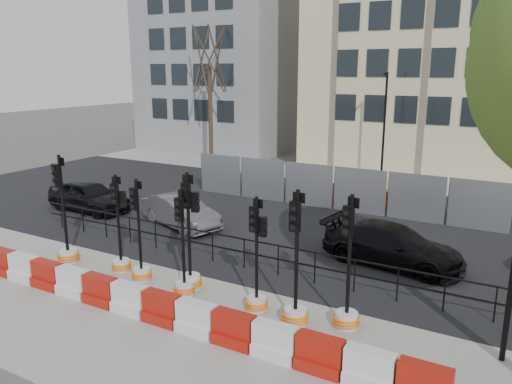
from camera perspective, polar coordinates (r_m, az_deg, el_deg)
The scene contains 22 objects.
ground at distance 15.08m, azimuth -3.71°, elevation -10.23°, with size 120.00×120.00×0.00m, color #51514C.
sidewalk_near at distance 12.93m, azimuth -11.20°, elevation -14.77°, with size 40.00×6.00×0.02m, color gray.
road at distance 20.91m, azimuth 6.79°, elevation -3.29°, with size 40.00×14.00×0.03m, color black.
sidewalk_far at distance 29.18m, azimuth 13.63°, elevation 1.34°, with size 40.00×4.00×0.02m, color gray.
building_grey at distance 39.84m, azimuth -3.58°, elevation 15.08°, with size 11.00×9.06×14.00m.
building_cream at distance 34.07m, azimuth 20.87°, elevation 17.82°, with size 15.00×10.06×18.00m.
kerb_railing at distance 15.76m, azimuth -1.36°, elevation -6.41°, with size 18.00×0.04×1.00m.
heras_fencing at distance 23.26m, azimuth 9.47°, elevation 0.09°, with size 14.33×1.72×2.00m.
lamp_post_far at distance 27.56m, azimuth 14.43°, elevation 7.35°, with size 0.12×0.56×6.00m.
tree_bare_far at distance 32.77m, azimuth -5.36°, elevation 14.71°, with size 2.00×2.00×9.00m.
barrier_row at distance 12.90m, azimuth -10.69°, elevation -13.04°, with size 13.60×0.50×0.80m.
traffic_signal_a at distance 17.33m, azimuth -20.85°, elevation -5.27°, with size 0.70×0.70×3.57m.
traffic_signal_b at distance 16.09m, azimuth -15.24°, elevation -6.30°, with size 0.61×0.61×3.09m.
traffic_signal_c at distance 15.31m, azimuth -13.06°, elevation -7.59°, with size 0.61×0.61×3.11m.
traffic_signal_d at distance 14.43m, azimuth -7.54°, elevation -7.95°, with size 0.67×0.67×3.42m.
traffic_signal_e at distance 14.15m, azimuth -8.25°, elevation -9.23°, with size 0.60×0.60×3.06m.
traffic_signal_f at distance 13.11m, azimuth 0.08°, elevation -10.54°, with size 0.61×0.61×3.08m.
traffic_signal_g at distance 12.51m, azimuth 4.52°, elevation -11.97°, with size 0.68×0.68×3.44m.
traffic_signal_h at distance 12.52m, azimuth 10.35°, elevation -12.22°, with size 0.66×0.66×3.37m.
car_a at distance 23.25m, azimuth -18.56°, elevation -0.43°, with size 4.15×1.83×1.39m, color black.
car_b at distance 20.10m, azimuth -8.61°, elevation -2.20°, with size 4.10×2.51×1.28m, color #4F4E54.
car_c at distance 16.65m, azimuth 15.32°, elevation -5.90°, with size 4.74×2.42×1.32m, color black.
Camera 1 is at (7.56, -11.50, 6.16)m, focal length 35.00 mm.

